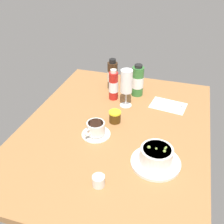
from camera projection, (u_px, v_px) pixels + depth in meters
The scene contains 10 objects.
ground_plane at pixel (115, 130), 122.34cm from camera, with size 110.00×84.00×3.00cm, color #9E6B3D.
porridge_bowl at pixel (156, 157), 100.17cm from camera, with size 19.23×19.23×8.24cm.
cutlery_setting at pixel (167, 105), 137.44cm from camera, with size 14.63×19.23×0.90cm.
coffee_cup at pixel (96, 129), 115.53cm from camera, with size 12.75×12.75×6.37cm.
creamer_jug at pixel (99, 181), 92.19cm from camera, with size 4.91×5.05×4.75cm.
wine_glass at pixel (127, 83), 130.51cm from camera, with size 6.06×6.06×19.80cm.
jam_jar at pixel (115, 117), 123.93cm from camera, with size 5.72×5.72×5.59cm.
sauce_bottle_red at pixel (113, 86), 139.35cm from camera, with size 4.98×4.98×16.90cm.
sauce_bottle_green at pixel (138, 81), 142.77cm from camera, with size 6.45×6.45×17.68cm.
sauce_bottle_brown at pixel (113, 75), 149.71cm from camera, with size 5.82×5.82×17.47cm.
Camera 1 is at (-93.71, -27.23, 72.77)cm, focal length 42.53 mm.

